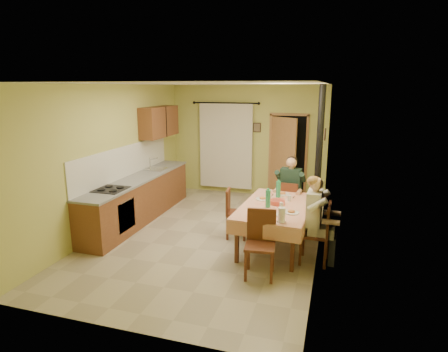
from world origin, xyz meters
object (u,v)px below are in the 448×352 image
(chair_near, at_px, (260,258))
(stove_flue, at_px, (317,183))
(chair_left, at_px, (236,223))
(chair_right, at_px, (315,245))
(man_far, at_px, (290,184))
(dining_table, at_px, (276,226))
(chair_far, at_px, (289,212))
(man_right, at_px, (316,210))

(chair_near, relative_size, stove_flue, 0.35)
(chair_left, distance_m, stove_flue, 1.67)
(chair_right, height_order, man_far, man_far)
(dining_table, distance_m, chair_far, 1.08)
(chair_right, xyz_separation_m, chair_left, (-1.47, 0.63, -0.00))
(chair_near, xyz_separation_m, chair_right, (0.75, 0.69, 0.00))
(dining_table, height_order, man_right, man_right)
(chair_left, bearing_deg, man_far, 127.50)
(dining_table, height_order, chair_right, chair_right)
(chair_near, bearing_deg, stove_flue, -116.46)
(chair_far, height_order, chair_near, chair_near)
(stove_flue, bearing_deg, man_right, -87.11)
(chair_far, bearing_deg, stove_flue, -26.83)
(chair_near, distance_m, chair_right, 1.02)
(chair_near, height_order, stove_flue, stove_flue)
(chair_far, xyz_separation_m, chair_right, (0.61, -1.51, 0.00))
(stove_flue, bearing_deg, man_far, 147.28)
(man_far, bearing_deg, chair_left, -129.24)
(man_far, bearing_deg, chair_near, -88.96)
(man_far, height_order, man_right, same)
(dining_table, relative_size, chair_left, 2.17)
(chair_right, xyz_separation_m, man_right, (-0.01, 0.00, 0.59))
(man_far, bearing_deg, chair_far, -90.00)
(man_far, relative_size, man_right, 1.00)
(chair_near, xyz_separation_m, man_right, (0.74, 0.69, 0.59))
(chair_near, height_order, chair_left, chair_near)
(stove_flue, bearing_deg, chair_right, -86.39)
(chair_far, xyz_separation_m, man_far, (0.00, 0.01, 0.59))
(dining_table, relative_size, man_far, 1.44)
(man_right, distance_m, stove_flue, 1.20)
(chair_far, relative_size, chair_left, 1.00)
(chair_left, height_order, man_right, man_right)
(chair_far, relative_size, stove_flue, 0.33)
(chair_left, relative_size, man_right, 0.67)
(chair_far, relative_size, man_right, 0.67)
(chair_left, bearing_deg, chair_near, 20.20)
(dining_table, distance_m, stove_flue, 1.17)
(chair_left, xyz_separation_m, man_far, (0.87, 0.89, 0.59))
(chair_near, xyz_separation_m, chair_left, (-0.72, 1.32, -0.00))
(dining_table, height_order, stove_flue, stove_flue)
(man_right, bearing_deg, chair_far, 23.32)
(chair_far, distance_m, stove_flue, 0.97)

